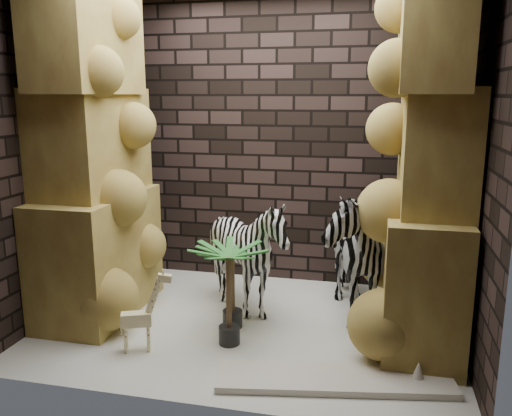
% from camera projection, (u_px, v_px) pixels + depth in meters
% --- Properties ---
extents(floor, '(3.50, 3.50, 0.00)m').
position_uv_depth(floor, '(248.00, 325.00, 4.61)').
color(floor, beige).
rests_on(floor, ground).
extents(wall_back, '(3.50, 0.00, 3.50)m').
position_uv_depth(wall_back, '(276.00, 141.00, 5.48)').
color(wall_back, black).
rests_on(wall_back, ground).
extents(wall_front, '(3.50, 0.00, 3.50)m').
position_uv_depth(wall_front, '(196.00, 177.00, 3.10)').
color(wall_front, black).
rests_on(wall_front, ground).
extents(wall_left, '(0.00, 3.00, 3.00)m').
position_uv_depth(wall_left, '(56.00, 149.00, 4.68)').
color(wall_left, black).
rests_on(wall_left, ground).
extents(wall_right, '(0.00, 3.00, 3.00)m').
position_uv_depth(wall_right, '(476.00, 160.00, 3.91)').
color(wall_right, black).
rests_on(wall_right, ground).
extents(rock_pillar_left, '(0.68, 1.30, 3.00)m').
position_uv_depth(rock_pillar_left, '(92.00, 150.00, 4.60)').
color(rock_pillar_left, tan).
rests_on(rock_pillar_left, floor).
extents(rock_pillar_right, '(0.58, 1.25, 3.00)m').
position_uv_depth(rock_pillar_right, '(429.00, 158.00, 3.98)').
color(rock_pillar_right, tan).
rests_on(rock_pillar_right, floor).
extents(zebra_right, '(0.98, 1.36, 1.45)m').
position_uv_depth(zebra_right, '(344.00, 238.00, 4.69)').
color(zebra_right, white).
rests_on(zebra_right, floor).
extents(zebra_left, '(0.93, 1.14, 1.01)m').
position_uv_depth(zebra_left, '(248.00, 261.00, 4.75)').
color(zebra_left, white).
rests_on(zebra_left, floor).
extents(giraffe_toy, '(0.36, 0.24, 0.67)m').
position_uv_depth(giraffe_toy, '(136.00, 311.00, 4.08)').
color(giraffe_toy, '#FDF3AF').
rests_on(giraffe_toy, floor).
extents(palm_front, '(0.36, 0.36, 0.73)m').
position_uv_depth(palm_front, '(232.00, 287.00, 4.50)').
color(palm_front, '#1E6513').
rests_on(palm_front, floor).
extents(palm_back, '(0.36, 0.36, 0.84)m').
position_uv_depth(palm_back, '(229.00, 295.00, 4.18)').
color(palm_back, '#1E6513').
rests_on(palm_back, floor).
extents(surfboard, '(1.69, 0.68, 0.05)m').
position_uv_depth(surfboard, '(334.00, 379.00, 3.69)').
color(surfboard, beige).
rests_on(surfboard, floor).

